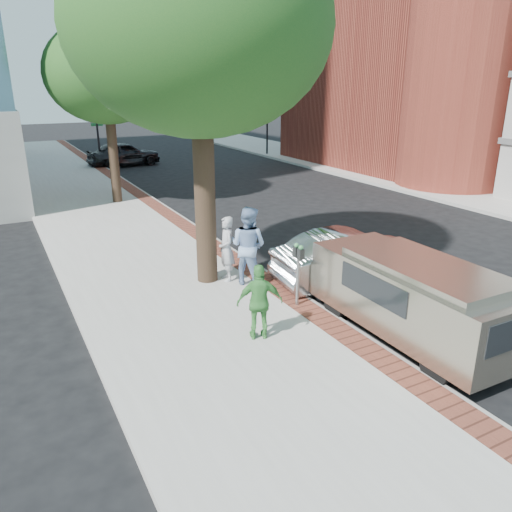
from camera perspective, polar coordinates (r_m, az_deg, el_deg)
ground at (r=11.76m, az=0.83°, el=-5.91°), size 120.00×120.00×0.00m
sidewalk at (r=18.35m, az=-15.62°, el=2.99°), size 5.00×60.00×0.15m
brick_strip at (r=18.90m, az=-9.15°, el=4.18°), size 0.60×60.00×0.01m
curb at (r=19.03m, az=-8.14°, el=4.09°), size 0.10×60.00×0.15m
sidewalk_far at (r=26.66m, az=20.29°, el=7.47°), size 5.00×60.00×0.15m
church at (r=34.53m, az=22.84°, el=21.68°), size 19.00×16.00×20.40m
signal_near at (r=31.99m, az=-17.66°, el=13.51°), size 0.70×0.15×3.80m
signal_far at (r=36.04m, az=1.29°, el=14.94°), size 0.70×0.15×3.80m
tree_near at (r=12.14m, az=-6.54°, el=24.70°), size 6.00×6.00×8.51m
tree_far at (r=21.80m, az=-16.80°, el=19.32°), size 4.80×4.80×7.14m
parking_meter at (r=11.17m, az=4.84°, el=-0.69°), size 0.12×0.32×1.47m
person_gray at (r=12.70m, az=-3.39°, el=0.82°), size 0.49×0.67×1.68m
person_officer at (r=12.42m, az=-0.90°, el=1.20°), size 1.16×1.22×2.00m
person_green at (r=9.81m, az=0.43°, el=-5.29°), size 0.99×0.67×1.55m
sedan_silver at (r=13.14m, az=11.15°, el=-0.20°), size 4.37×1.84×1.40m
bg_car at (r=32.71m, az=-14.88°, el=11.21°), size 4.58×2.28×1.50m
van at (r=10.61m, az=16.85°, el=-4.11°), size 1.84×4.70×1.72m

